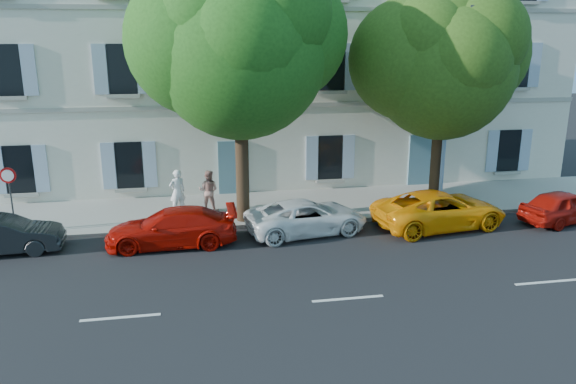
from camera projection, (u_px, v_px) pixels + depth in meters
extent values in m
plane|color=black|center=(315.00, 246.00, 19.08)|extent=(90.00, 90.00, 0.00)
cube|color=#A09E96|center=(291.00, 206.00, 23.28)|extent=(36.00, 4.50, 0.15)
cube|color=#9E998E|center=(302.00, 223.00, 21.22)|extent=(36.00, 0.16, 0.16)
cube|color=silver|center=(270.00, 55.00, 27.13)|extent=(28.00, 7.00, 12.00)
imported|color=black|center=(2.00, 235.00, 18.34)|extent=(3.81, 1.48, 1.24)
imported|color=#B50D05|center=(171.00, 228.00, 19.02)|extent=(4.42, 1.83, 1.28)
imported|color=white|center=(307.00, 217.00, 20.21)|extent=(4.69, 2.76, 1.22)
imported|color=#FF9A0A|center=(440.00, 210.00, 20.79)|extent=(5.27, 3.00, 1.38)
imported|color=#AA120A|center=(564.00, 206.00, 21.41)|extent=(3.96, 2.42, 1.26)
cylinder|color=#3A2819|center=(242.00, 170.00, 20.82)|extent=(0.49, 0.49, 3.91)
ellipsoid|color=#286B1B|center=(240.00, 51.00, 19.66)|extent=(6.25, 6.25, 6.88)
cylinder|color=#3A2819|center=(436.00, 164.00, 22.81)|extent=(0.46, 0.46, 3.46)
ellipsoid|color=#366018|center=(443.00, 68.00, 21.78)|extent=(5.61, 5.61, 6.17)
cylinder|color=#383A3D|center=(12.00, 206.00, 19.62)|extent=(0.06, 0.06, 2.03)
cylinder|color=red|center=(8.00, 175.00, 19.30)|extent=(0.56, 0.06, 0.55)
cylinder|color=#7293BF|center=(447.00, 111.00, 21.85)|extent=(0.16, 0.16, 7.84)
cylinder|color=#7293BF|center=(463.00, 4.00, 20.14)|extent=(0.33, 1.37, 0.10)
cube|color=#383A3D|center=(472.00, 8.00, 19.53)|extent=(0.32, 0.48, 0.18)
imported|color=white|center=(177.00, 192.00, 21.89)|extent=(0.76, 0.64, 1.77)
imported|color=tan|center=(208.00, 191.00, 22.25)|extent=(0.97, 0.86, 1.66)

